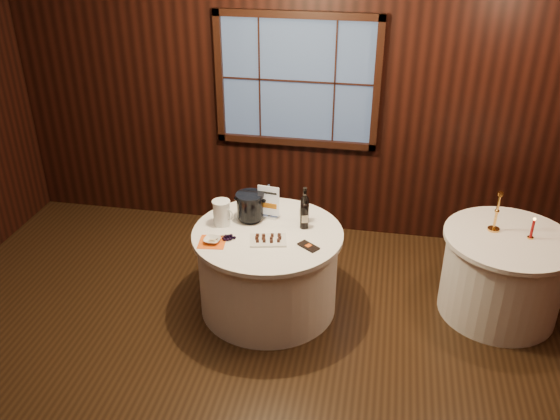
% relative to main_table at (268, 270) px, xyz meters
% --- Properties ---
extents(ground, '(6.00, 6.00, 0.00)m').
position_rel_main_table_xyz_m(ground, '(0.00, -1.00, -0.39)').
color(ground, black).
rests_on(ground, ground).
extents(back_wall, '(6.00, 0.10, 3.00)m').
position_rel_main_table_xyz_m(back_wall, '(0.00, 1.48, 1.16)').
color(back_wall, black).
rests_on(back_wall, ground).
extents(main_table, '(1.28, 1.28, 0.77)m').
position_rel_main_table_xyz_m(main_table, '(0.00, 0.00, 0.00)').
color(main_table, white).
rests_on(main_table, ground).
extents(side_table, '(1.08, 1.08, 0.77)m').
position_rel_main_table_xyz_m(side_table, '(2.00, 0.30, 0.00)').
color(side_table, white).
rests_on(side_table, ground).
extents(sign_stand, '(0.19, 0.11, 0.31)m').
position_rel_main_table_xyz_m(sign_stand, '(-0.04, 0.26, 0.49)').
color(sign_stand, '#B0B1B7').
rests_on(sign_stand, main_table).
extents(port_bottle_left, '(0.08, 0.09, 0.32)m').
position_rel_main_table_xyz_m(port_bottle_left, '(0.28, 0.23, 0.52)').
color(port_bottle_left, black).
rests_on(port_bottle_left, main_table).
extents(port_bottle_right, '(0.07, 0.08, 0.31)m').
position_rel_main_table_xyz_m(port_bottle_right, '(0.29, 0.13, 0.52)').
color(port_bottle_right, black).
rests_on(port_bottle_right, main_table).
extents(ice_bucket, '(0.25, 0.25, 0.25)m').
position_rel_main_table_xyz_m(ice_bucket, '(-0.19, 0.18, 0.52)').
color(ice_bucket, black).
rests_on(ice_bucket, main_table).
extents(chocolate_plate, '(0.33, 0.26, 0.04)m').
position_rel_main_table_xyz_m(chocolate_plate, '(0.03, -0.15, 0.40)').
color(chocolate_plate, white).
rests_on(chocolate_plate, main_table).
extents(chocolate_box, '(0.19, 0.18, 0.01)m').
position_rel_main_table_xyz_m(chocolate_box, '(0.37, -0.17, 0.39)').
color(chocolate_box, black).
rests_on(chocolate_box, main_table).
extents(grape_bunch, '(0.18, 0.10, 0.04)m').
position_rel_main_table_xyz_m(grape_bunch, '(-0.29, -0.19, 0.40)').
color(grape_bunch, black).
rests_on(grape_bunch, main_table).
extents(glass_pitcher, '(0.20, 0.16, 0.22)m').
position_rel_main_table_xyz_m(glass_pitcher, '(-0.41, 0.06, 0.50)').
color(glass_pitcher, white).
rests_on(glass_pitcher, main_table).
extents(orange_napkin, '(0.24, 0.24, 0.00)m').
position_rel_main_table_xyz_m(orange_napkin, '(-0.41, -0.25, 0.38)').
color(orange_napkin, '#E85713').
rests_on(orange_napkin, main_table).
extents(cracker_bowl, '(0.14, 0.14, 0.03)m').
position_rel_main_table_xyz_m(cracker_bowl, '(-0.41, -0.25, 0.40)').
color(cracker_bowl, white).
rests_on(cracker_bowl, orange_napkin).
extents(brass_candlestick, '(0.10, 0.10, 0.36)m').
position_rel_main_table_xyz_m(brass_candlestick, '(1.87, 0.39, 0.51)').
color(brass_candlestick, gold).
rests_on(brass_candlestick, side_table).
extents(red_candle, '(0.05, 0.05, 0.19)m').
position_rel_main_table_xyz_m(red_candle, '(2.16, 0.30, 0.46)').
color(red_candle, gold).
rests_on(red_candle, side_table).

